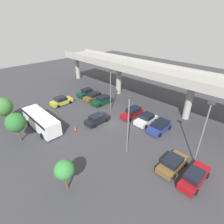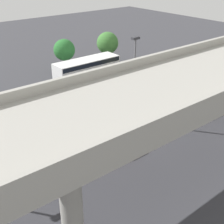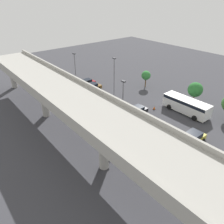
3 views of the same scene
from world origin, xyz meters
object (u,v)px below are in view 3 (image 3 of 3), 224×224
object	(u,v)px
parked_car_1	(148,147)
tree_front_centre	(195,90)
parked_car_4	(99,116)
parked_car_6	(82,103)
parked_car_7	(91,87)
parked_car_8	(85,83)
traffic_cone	(154,108)
parked_car_5	(89,109)
parked_car_2	(133,137)
shuttle_bus	(186,105)
parked_car_9	(193,138)
lamp_post_mid_lot	(75,70)
tree_front_right	(146,75)
parked_car_0	(164,158)
parked_car_3	(136,111)
lamp_post_near_aisle	(114,75)
lamp_post_by_overpass	(123,102)

from	to	relation	value
parked_car_1	tree_front_centre	distance (m)	17.78
parked_car_4	parked_car_6	distance (m)	6.01
parked_car_7	parked_car_8	distance (m)	2.68
parked_car_8	parked_car_6	bearing A→B (deg)	53.30
traffic_cone	tree_front_centre	bearing A→B (deg)	-115.29
parked_car_5	tree_front_centre	size ratio (longest dim) A/B	0.96
parked_car_2	shuttle_bus	distance (m)	13.29
parked_car_9	parked_car_7	bearing A→B (deg)	-89.24
parked_car_9	lamp_post_mid_lot	world-z (taller)	lamp_post_mid_lot
shuttle_bus	tree_front_right	bearing A→B (deg)	-14.31
parked_car_7	traffic_cone	xyz separation A→B (m)	(-14.81, -3.80, -0.36)
parked_car_0	parked_car_1	world-z (taller)	parked_car_0
parked_car_8	tree_front_centre	size ratio (longest dim) A/B	1.08
parked_car_4	shuttle_bus	bearing A→B (deg)	-29.68
parked_car_0	shuttle_bus	xyz separation A→B (m)	(5.92, -13.45, 0.79)
lamp_post_mid_lot	tree_front_centre	world-z (taller)	lamp_post_mid_lot
parked_car_3	tree_front_centre	distance (m)	12.18
parked_car_7	tree_front_right	world-z (taller)	tree_front_right
parked_car_8	parked_car_3	bearing A→B (deg)	88.58
shuttle_bus	traffic_cone	size ratio (longest dim) A/B	12.11
parked_car_1	lamp_post_near_aisle	bearing A→B (deg)	64.52
parked_car_9	parked_car_2	bearing A→B (deg)	-41.72
parked_car_0	parked_car_9	distance (m)	6.51
parked_car_0	tree_front_right	world-z (taller)	tree_front_right
parked_car_6	shuttle_bus	world-z (taller)	shuttle_bus
tree_front_right	parked_car_2	bearing A→B (deg)	128.30
lamp_post_near_aisle	parked_car_4	bearing A→B (deg)	125.38
parked_car_9	shuttle_bus	bearing A→B (deg)	-139.78
parked_car_8	parked_car_5	bearing A→B (deg)	59.89
parked_car_1	parked_car_3	distance (m)	10.04
parked_car_5	parked_car_6	distance (m)	2.89
parked_car_7	tree_front_right	bearing A→B (deg)	149.24
parked_car_1	lamp_post_near_aisle	xyz separation A→B (m)	(16.53, -7.88, 4.04)
parked_car_2	parked_car_7	xyz separation A→B (m)	(19.33, -5.99, -0.03)
parked_car_9	tree_front_centre	distance (m)	12.84
lamp_post_by_overpass	parked_car_4	bearing A→B (deg)	17.51
traffic_cone	parked_car_7	bearing A→B (deg)	14.37
parked_car_8	tree_front_centre	xyz separation A→B (m)	(-20.89, -10.81, 2.41)
parked_car_0	traffic_cone	bearing A→B (deg)	45.65
shuttle_bus	traffic_cone	bearing A→B (deg)	39.03
parked_car_4	lamp_post_by_overpass	bearing A→B (deg)	-72.49
parked_car_0	parked_car_8	bearing A→B (deg)	77.06
parked_car_1	parked_car_2	size ratio (longest dim) A/B	1.01
lamp_post_near_aisle	tree_front_right	xyz separation A→B (m)	(-0.57, -8.82, -2.03)
tree_front_right	traffic_cone	world-z (taller)	tree_front_right
parked_car_1	lamp_post_near_aisle	distance (m)	18.75
parked_car_2	parked_car_3	bearing A→B (deg)	42.08
parked_car_8	lamp_post_mid_lot	bearing A→B (deg)	21.45
lamp_post_by_overpass	tree_front_right	distance (m)	18.20
parked_car_1	parked_car_6	bearing A→B (deg)	88.89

